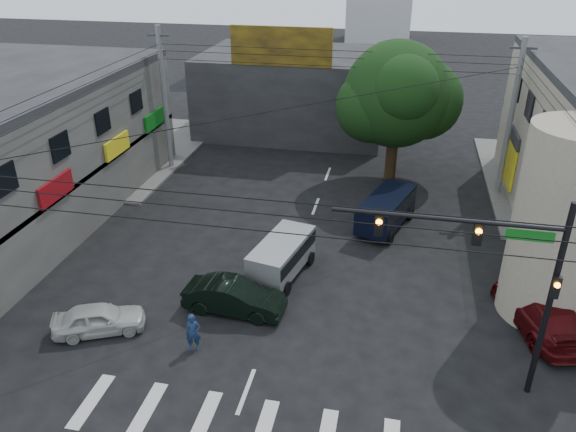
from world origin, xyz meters
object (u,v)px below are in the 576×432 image
(utility_pole_far_right, at_px, (510,120))
(white_compact, at_px, (99,319))
(utility_pole_far_left, at_px, (165,100))
(traffic_officer, at_px, (193,333))
(street_tree, at_px, (397,95))
(silver_minivan, at_px, (282,258))
(dark_sedan, at_px, (234,297))
(navy_van, at_px, (386,212))
(traffic_gantry, at_px, (500,266))
(maroon_sedan, at_px, (541,310))

(utility_pole_far_right, relative_size, white_compact, 2.42)
(utility_pole_far_left, height_order, traffic_officer, utility_pole_far_left)
(street_tree, height_order, traffic_officer, street_tree)
(utility_pole_far_left, relative_size, silver_minivan, 2.11)
(utility_pole_far_right, xyz_separation_m, white_compact, (-17.03, -17.00, -4.00))
(dark_sedan, distance_m, silver_minivan, 3.39)
(silver_minivan, height_order, navy_van, navy_van)
(traffic_gantry, xyz_separation_m, white_compact, (-14.35, 0.00, -4.23))
(dark_sedan, relative_size, navy_van, 0.88)
(dark_sedan, bearing_deg, utility_pole_far_right, -36.40)
(silver_minivan, distance_m, navy_van, 7.22)
(utility_pole_far_left, height_order, dark_sedan, utility_pole_far_left)
(utility_pole_far_right, relative_size, traffic_officer, 5.87)
(white_compact, xyz_separation_m, navy_van, (10.58, 11.20, 0.31))
(traffic_gantry, distance_m, utility_pole_far_left, 25.00)
(maroon_sedan, height_order, traffic_officer, traffic_officer)
(maroon_sedan, relative_size, silver_minivan, 1.32)
(street_tree, relative_size, maroon_sedan, 1.51)
(white_compact, relative_size, silver_minivan, 0.87)
(maroon_sedan, bearing_deg, navy_van, -65.34)
(street_tree, xyz_separation_m, utility_pole_far_left, (-14.50, -1.00, -0.87))
(dark_sedan, distance_m, maroon_sedan, 12.29)
(street_tree, height_order, white_compact, street_tree)
(utility_pole_far_right, bearing_deg, silver_minivan, -133.36)
(maroon_sedan, height_order, silver_minivan, silver_minivan)
(utility_pole_far_left, distance_m, utility_pole_far_right, 21.00)
(street_tree, distance_m, traffic_officer, 19.96)
(dark_sedan, height_order, white_compact, dark_sedan)
(utility_pole_far_left, xyz_separation_m, navy_van, (14.55, -5.80, -3.68))
(traffic_gantry, bearing_deg, utility_pole_far_right, 81.06)
(white_compact, height_order, silver_minivan, silver_minivan)
(white_compact, height_order, traffic_officer, traffic_officer)
(utility_pole_far_right, relative_size, silver_minivan, 2.11)
(dark_sedan, distance_m, traffic_officer, 2.77)
(traffic_gantry, height_order, dark_sedan, traffic_gantry)
(traffic_officer, bearing_deg, utility_pole_far_right, 34.31)
(street_tree, distance_m, traffic_gantry, 18.42)
(utility_pole_far_left, xyz_separation_m, white_compact, (3.97, -17.00, -4.00))
(dark_sedan, relative_size, maroon_sedan, 0.75)
(maroon_sedan, relative_size, navy_van, 1.18)
(navy_van, distance_m, traffic_officer, 13.21)
(traffic_gantry, bearing_deg, navy_van, 108.63)
(dark_sedan, relative_size, silver_minivan, 0.99)
(silver_minivan, xyz_separation_m, traffic_officer, (-2.13, -5.77, -0.10))
(utility_pole_far_left, bearing_deg, navy_van, -21.75)
(white_compact, relative_size, navy_van, 0.78)
(street_tree, distance_m, utility_pole_far_left, 14.56)
(maroon_sedan, bearing_deg, silver_minivan, -25.20)
(dark_sedan, bearing_deg, silver_minivan, -19.70)
(traffic_officer, bearing_deg, silver_minivan, 50.97)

